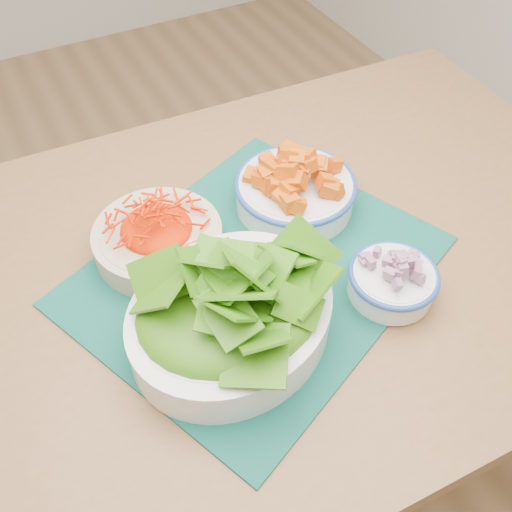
{
  "coord_description": "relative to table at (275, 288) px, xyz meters",
  "views": [
    {
      "loc": [
        0.02,
        -0.81,
        1.42
      ],
      "look_at": [
        0.28,
        -0.31,
        0.78
      ],
      "focal_mm": 40.0,
      "sensor_mm": 36.0,
      "label": 1
    }
  ],
  "objects": [
    {
      "name": "lettuce_bowl",
      "position": [
        -0.13,
        -0.11,
        0.16
      ],
      "size": [
        0.36,
        0.33,
        0.13
      ],
      "rotation": [
        0.0,
        0.0,
        0.32
      ],
      "color": "white",
      "rests_on": "placemat"
    },
    {
      "name": "placemat",
      "position": [
        -0.05,
        -0.02,
        0.1
      ],
      "size": [
        0.64,
        0.59,
        0.0
      ],
      "primitive_type": "cube",
      "rotation": [
        0.0,
        0.0,
        0.4
      ],
      "color": "#06332B",
      "rests_on": "table"
    },
    {
      "name": "onion_bowl",
      "position": [
        0.1,
        -0.15,
        0.13
      ],
      "size": [
        0.15,
        0.15,
        0.07
      ],
      "rotation": [
        0.0,
        0.0,
        0.22
      ],
      "color": "white",
      "rests_on": "placemat"
    },
    {
      "name": "carrot_bowl",
      "position": [
        -0.16,
        0.08,
        0.13
      ],
      "size": [
        0.23,
        0.23,
        0.08
      ],
      "rotation": [
        0.0,
        0.0,
        0.15
      ],
      "color": "beige",
      "rests_on": "placemat"
    },
    {
      "name": "ground",
      "position": [
        -0.33,
        0.29,
        -0.65
      ],
      "size": [
        4.0,
        4.0,
        0.0
      ],
      "primitive_type": "plane",
      "color": "#AC8253",
      "rests_on": "ground"
    },
    {
      "name": "squash_bowl",
      "position": [
        0.08,
        0.08,
        0.15
      ],
      "size": [
        0.25,
        0.25,
        0.1
      ],
      "rotation": [
        0.0,
        0.0,
        -0.36
      ],
      "color": "silver",
      "rests_on": "placemat"
    },
    {
      "name": "table",
      "position": [
        0.0,
        0.0,
        0.0
      ],
      "size": [
        1.27,
        0.87,
        0.75
      ],
      "rotation": [
        0.0,
        0.0,
        -0.04
      ],
      "color": "brown",
      "rests_on": "ground"
    }
  ]
}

